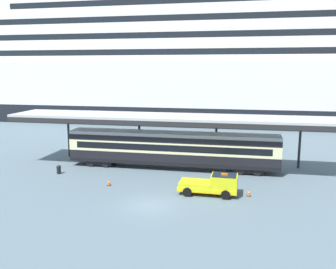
% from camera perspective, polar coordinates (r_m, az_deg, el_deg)
% --- Properties ---
extents(ground_plane, '(400.00, 400.00, 0.00)m').
position_cam_1_polar(ground_plane, '(30.36, -2.91, -11.10)').
color(ground_plane, slate).
extents(cruise_ship, '(145.46, 23.35, 38.18)m').
position_cam_1_polar(cruise_ship, '(79.51, 18.54, 11.04)').
color(cruise_ship, black).
rests_on(cruise_ship, ground).
extents(platform_canopy, '(37.19, 5.85, 5.91)m').
position_cam_1_polar(platform_canopy, '(40.36, 0.76, 2.61)').
color(platform_canopy, '#B3B3B3').
rests_on(platform_canopy, ground).
extents(train_carriage, '(23.31, 2.81, 4.11)m').
position_cam_1_polar(train_carriage, '(40.55, 0.64, -2.18)').
color(train_carriage, black).
rests_on(train_carriage, ground).
extents(service_truck, '(5.24, 2.34, 2.02)m').
position_cam_1_polar(service_truck, '(32.80, 7.15, -7.68)').
color(service_truck, yellow).
rests_on(service_truck, ground).
extents(traffic_cone_near, '(0.36, 0.36, 0.63)m').
position_cam_1_polar(traffic_cone_near, '(33.20, 12.55, -8.87)').
color(traffic_cone_near, black).
rests_on(traffic_cone_near, ground).
extents(traffic_cone_mid, '(0.36, 0.36, 0.69)m').
position_cam_1_polar(traffic_cone_mid, '(35.64, -9.25, -7.37)').
color(traffic_cone_mid, black).
rests_on(traffic_cone_mid, ground).
extents(quay_bollard, '(0.48, 0.48, 0.96)m').
position_cam_1_polar(quay_bollard, '(40.64, -16.74, -5.20)').
color(quay_bollard, black).
rests_on(quay_bollard, ground).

